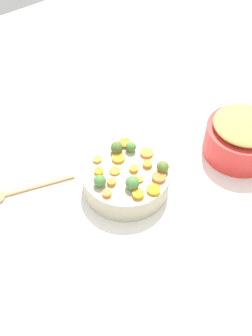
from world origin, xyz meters
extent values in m
cube|color=white|center=(0.00, 0.00, 0.01)|extent=(2.40, 2.40, 0.02)
cylinder|color=#B6B092|center=(0.04, 0.01, 0.06)|extent=(0.26, 0.26, 0.08)
cylinder|color=red|center=(-0.07, -0.37, 0.07)|extent=(0.23, 0.23, 0.10)
ellipsoid|color=tan|center=(-0.07, -0.37, 0.14)|extent=(0.20, 0.20, 0.03)
cylinder|color=orange|center=(0.02, -0.01, 0.10)|extent=(0.03, 0.03, 0.01)
cylinder|color=orange|center=(-0.06, 0.04, 0.10)|extent=(0.04, 0.04, 0.01)
cylinder|color=orange|center=(0.08, 0.07, 0.10)|extent=(0.03, 0.03, 0.01)
cylinder|color=orange|center=(0.05, -0.08, 0.10)|extent=(0.05, 0.05, 0.01)
cylinder|color=orange|center=(0.05, 0.04, 0.10)|extent=(0.03, 0.03, 0.01)
cylinder|color=orange|center=(0.12, 0.05, 0.10)|extent=(0.03, 0.03, 0.01)
cylinder|color=orange|center=(0.01, -0.05, 0.10)|extent=(0.03, 0.03, 0.01)
cylinder|color=orange|center=(-0.07, -0.01, 0.10)|extent=(0.05, 0.05, 0.01)
cylinder|color=orange|center=(0.02, 0.07, 0.10)|extent=(0.03, 0.03, 0.01)
cylinder|color=orange|center=(-0.04, -0.05, 0.10)|extent=(0.05, 0.05, 0.01)
cylinder|color=orange|center=(-0.01, 0.00, 0.10)|extent=(0.03, 0.03, 0.01)
cylinder|color=orange|center=(0.08, 0.00, 0.10)|extent=(0.05, 0.05, 0.01)
cylinder|color=orange|center=(0.00, 0.10, 0.10)|extent=(0.03, 0.03, 0.01)
cylinder|color=orange|center=(0.12, -0.05, 0.10)|extent=(0.04, 0.04, 0.01)
sphere|color=#4D833E|center=(-0.02, 0.03, 0.12)|extent=(0.04, 0.04, 0.04)
sphere|color=#4B823A|center=(0.04, 0.10, 0.11)|extent=(0.03, 0.03, 0.03)
sphere|color=#4E863C|center=(0.09, -0.05, 0.11)|extent=(0.03, 0.03, 0.03)
sphere|color=#4C6D2D|center=(0.11, -0.02, 0.11)|extent=(0.04, 0.04, 0.04)
sphere|color=#5B762B|center=(-0.03, -0.07, 0.11)|extent=(0.03, 0.03, 0.03)
cube|color=tan|center=(0.20, 0.22, 0.02)|extent=(0.08, 0.22, 0.01)
camera|label=1|loc=(-0.55, 0.46, 0.97)|focal=42.51mm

